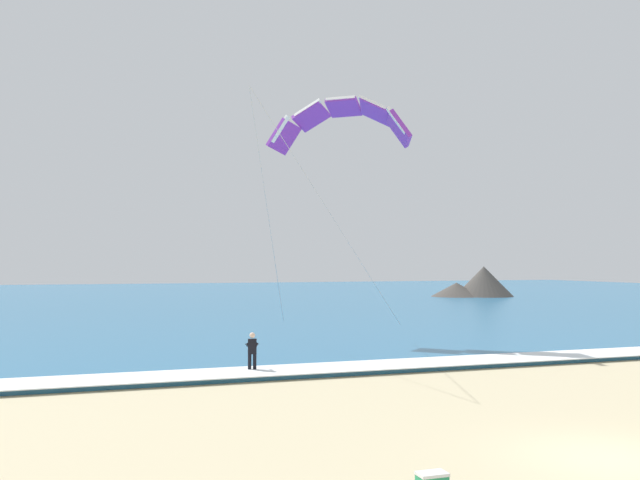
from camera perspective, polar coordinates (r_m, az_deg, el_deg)
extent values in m
plane|color=#C6B78E|center=(17.61, 23.22, -16.41)|extent=(200.00, 200.00, 0.00)
cube|color=teal|center=(86.05, -11.35, -4.79)|extent=(200.00, 120.00, 0.20)
cube|color=white|center=(28.86, 4.59, -10.35)|extent=(200.00, 2.59, 0.04)
ellipsoid|color=#239EC6|center=(27.72, -5.68, -11.11)|extent=(0.71, 1.46, 0.05)
cube|color=black|center=(27.95, -5.80, -10.94)|extent=(0.17, 0.09, 0.04)
cube|color=black|center=(27.48, -5.56, -11.09)|extent=(0.17, 0.09, 0.04)
cylinder|color=black|center=(27.66, -5.89, -10.30)|extent=(0.14, 0.14, 0.84)
cylinder|color=black|center=(27.66, -5.47, -10.30)|extent=(0.14, 0.14, 0.84)
cube|color=black|center=(27.56, -5.67, -8.82)|extent=(0.37, 0.26, 0.60)
sphere|color=beige|center=(27.51, -5.67, -7.91)|extent=(0.22, 0.22, 0.22)
cylinder|color=black|center=(27.71, -6.06, -8.67)|extent=(0.19, 0.51, 0.22)
cylinder|color=black|center=(27.72, -5.30, -8.67)|extent=(0.19, 0.51, 0.22)
cylinder|color=black|center=(27.93, -5.69, -8.62)|extent=(0.55, 0.15, 0.04)
cube|color=#3F3F42|center=(27.71, -5.68, -9.24)|extent=(0.13, 0.10, 0.10)
cube|color=purple|center=(37.51, 6.61, 9.19)|extent=(1.46, 2.05, 1.97)
cube|color=white|center=(37.03, 6.40, 9.88)|extent=(0.98, 0.86, 1.55)
cube|color=purple|center=(38.61, 4.63, 10.63)|extent=(2.01, 2.25, 1.58)
cube|color=white|center=(38.15, 4.40, 11.32)|extent=(1.39, 1.17, 1.02)
cube|color=purple|center=(39.42, 2.00, 11.00)|extent=(2.32, 2.26, 0.84)
cube|color=white|center=(38.96, 1.73, 11.67)|extent=(1.52, 1.30, 0.25)
cube|color=purple|center=(39.76, -0.74, 10.26)|extent=(2.33, 2.02, 1.58)
cube|color=white|center=(39.30, -1.04, 10.92)|extent=(1.37, 1.19, 1.02)
cube|color=purple|center=(39.57, -3.03, 8.59)|extent=(2.12, 1.57, 1.97)
cube|color=white|center=(39.11, -3.36, 9.23)|extent=(1.02, 0.87, 1.55)
cylinder|color=#B2B2B7|center=(32.13, 1.23, 1.62)|extent=(9.70, 6.22, 10.49)
cylinder|color=#B2B2B7|center=(33.35, -4.26, 1.49)|extent=(4.46, 10.43, 10.49)
cone|color=#47423D|center=(88.60, 11.30, -4.14)|extent=(7.17, 7.17, 1.96)
cone|color=#47423D|center=(89.75, 13.50, -3.43)|extent=(7.76, 7.76, 4.02)
cube|color=white|center=(14.14, 9.32, -18.68)|extent=(0.58, 0.38, 0.06)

